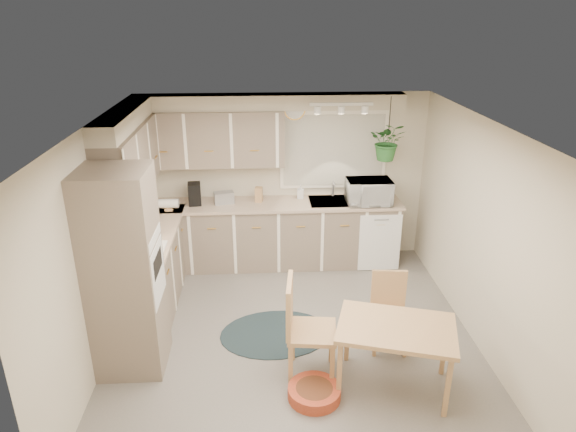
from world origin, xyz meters
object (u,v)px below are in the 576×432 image
at_px(chair_left, 312,329).
at_px(dining_table, 394,357).
at_px(chair_back, 390,314).
at_px(microwave, 369,189).
at_px(braided_rug, 275,334).
at_px(pet_bed, 314,393).

bearing_deg(chair_left, dining_table, 79.37).
xyz_separation_m(chair_back, microwave, (0.14, 1.97, 0.72)).
relative_size(chair_left, chair_back, 1.24).
distance_m(chair_left, chair_back, 0.96).
distance_m(chair_back, braided_rug, 1.32).
bearing_deg(chair_left, microwave, 163.35).
relative_size(dining_table, braided_rug, 0.86).
relative_size(dining_table, microwave, 1.79).
xyz_separation_m(chair_left, microwave, (1.01, 2.34, 0.62)).
distance_m(chair_left, pet_bed, 0.59).
height_order(chair_back, pet_bed, chair_back).
bearing_deg(chair_back, chair_left, 29.04).
bearing_deg(chair_left, chair_back, 120.17).
height_order(chair_left, braided_rug, chair_left).
relative_size(chair_back, pet_bed, 1.67).
bearing_deg(braided_rug, chair_left, -63.59).
bearing_deg(braided_rug, pet_bed, -72.56).
height_order(chair_left, pet_bed, chair_left).
bearing_deg(braided_rug, chair_back, -14.16).
bearing_deg(pet_bed, braided_rug, 107.44).
bearing_deg(braided_rug, microwave, 50.88).
height_order(pet_bed, microwave, microwave).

